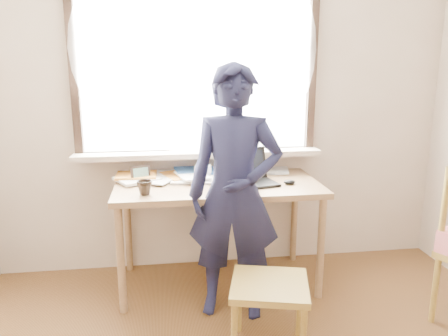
{
  "coord_description": "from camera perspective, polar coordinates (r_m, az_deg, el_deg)",
  "views": [
    {
      "loc": [
        -0.46,
        -1.32,
        1.59
      ],
      "look_at": [
        -0.14,
        0.95,
        1.04
      ],
      "focal_mm": 35.0,
      "sensor_mm": 36.0,
      "label": 1
    }
  ],
  "objects": [
    {
      "name": "picture_frame",
      "position": [
        3.15,
        -10.85,
        -0.88
      ],
      "size": [
        0.14,
        0.07,
        0.11
      ],
      "color": "black",
      "rests_on": "desk"
    },
    {
      "name": "room_shell",
      "position": [
        1.59,
        8.38,
        14.84
      ],
      "size": [
        3.52,
        4.02,
        2.61
      ],
      "color": "beige",
      "rests_on": "ground"
    },
    {
      "name": "book_b",
      "position": [
        3.44,
        5.53,
        -0.3
      ],
      "size": [
        0.22,
        0.27,
        0.02
      ],
      "primitive_type": "imported",
      "rotation": [
        0.0,
        0.0,
        -0.23
      ],
      "color": "white",
      "rests_on": "desk"
    },
    {
      "name": "work_chair",
      "position": [
        2.51,
        5.96,
        -16.0
      ],
      "size": [
        0.5,
        0.49,
        0.43
      ],
      "color": "olive",
      "rests_on": "ground"
    },
    {
      "name": "mouse",
      "position": [
        3.09,
        8.54,
        -1.83
      ],
      "size": [
        0.08,
        0.06,
        0.03
      ],
      "primitive_type": "ellipsoid",
      "color": "black",
      "rests_on": "desk"
    },
    {
      "name": "book_a",
      "position": [
        3.32,
        -8.64,
        -0.82
      ],
      "size": [
        0.31,
        0.32,
        0.02
      ],
      "primitive_type": "imported",
      "rotation": [
        0.0,
        0.0,
        0.6
      ],
      "color": "white",
      "rests_on": "desk"
    },
    {
      "name": "desk",
      "position": [
        3.11,
        -0.8,
        -3.4
      ],
      "size": [
        1.44,
        0.72,
        0.77
      ],
      "color": "olive",
      "rests_on": "ground"
    },
    {
      "name": "laptop",
      "position": [
        3.08,
        3.15,
        -0.99
      ],
      "size": [
        0.4,
        0.36,
        0.24
      ],
      "color": "black",
      "rests_on": "desk"
    },
    {
      "name": "mug_dark",
      "position": [
        2.86,
        -10.32,
        -2.54
      ],
      "size": [
        0.14,
        0.14,
        0.09
      ],
      "primitive_type": "imported",
      "rotation": [
        0.0,
        0.0,
        -0.54
      ],
      "color": "black",
      "rests_on": "desk"
    },
    {
      "name": "person",
      "position": [
        2.73,
        1.4,
        -3.37
      ],
      "size": [
        0.66,
        0.51,
        1.61
      ],
      "primitive_type": "imported",
      "rotation": [
        0.0,
        0.0,
        -0.24
      ],
      "color": "black",
      "rests_on": "ground"
    },
    {
      "name": "mug_white",
      "position": [
        3.21,
        -2.77,
        -0.48
      ],
      "size": [
        0.17,
        0.17,
        0.1
      ],
      "primitive_type": "imported",
      "rotation": [
        0.0,
        0.0,
        0.35
      ],
      "color": "white",
      "rests_on": "desk"
    },
    {
      "name": "desk_clutter",
      "position": [
        3.26,
        -5.24,
        -0.78
      ],
      "size": [
        0.92,
        0.55,
        0.05
      ],
      "color": "white",
      "rests_on": "desk"
    }
  ]
}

